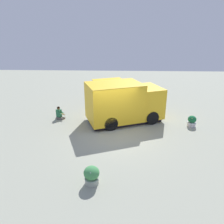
{
  "coord_description": "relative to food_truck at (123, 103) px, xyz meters",
  "views": [
    {
      "loc": [
        -11.18,
        -0.23,
        5.62
      ],
      "look_at": [
        0.4,
        0.24,
        1.19
      ],
      "focal_mm": 35.0,
      "sensor_mm": 36.0,
      "label": 1
    }
  ],
  "objects": [
    {
      "name": "ground_plane",
      "position": [
        -1.89,
        0.43,
        -1.23
      ],
      "size": [
        40.0,
        40.0,
        0.0
      ],
      "primitive_type": "plane",
      "color": "#999C89"
    },
    {
      "name": "food_truck",
      "position": [
        0.0,
        0.0,
        0.0
      ],
      "size": [
        3.77,
        5.15,
        2.54
      ],
      "color": "yellow",
      "rests_on": "ground_plane"
    },
    {
      "name": "planter_flowering_far",
      "position": [
        -0.61,
        -4.2,
        -0.9
      ],
      "size": [
        0.53,
        0.53,
        0.67
      ],
      "color": "silver",
      "rests_on": "ground_plane"
    },
    {
      "name": "planter_flowering_near",
      "position": [
        -6.18,
        1.25,
        -0.84
      ],
      "size": [
        0.61,
        0.61,
        0.75
      ],
      "color": "gray",
      "rests_on": "ground_plane"
    },
    {
      "name": "person_customer",
      "position": [
        0.26,
        4.23,
        -0.91
      ],
      "size": [
        0.62,
        0.78,
        0.84
      ],
      "color": "#6E645B",
      "rests_on": "ground_plane"
    }
  ]
}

